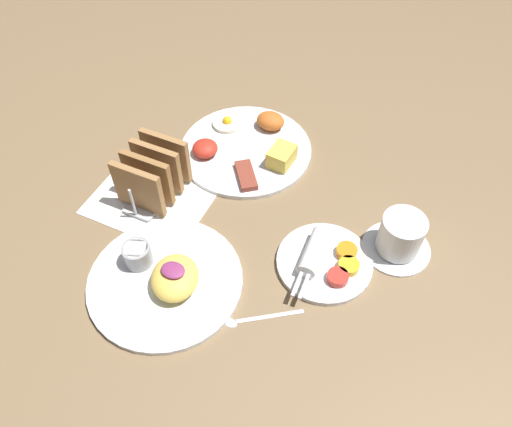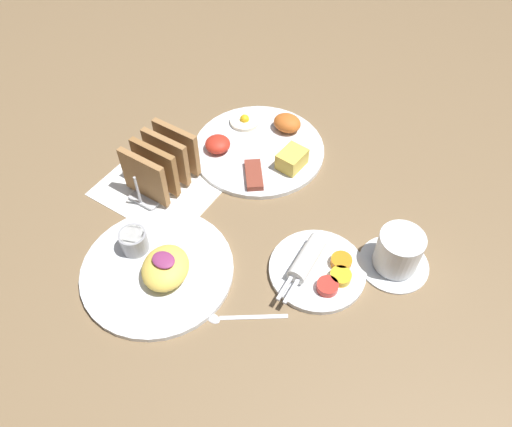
# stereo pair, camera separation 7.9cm
# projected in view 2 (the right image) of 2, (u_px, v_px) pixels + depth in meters

# --- Properties ---
(ground_plane) EXTENTS (3.00, 3.00, 0.00)m
(ground_plane) POSITION_uv_depth(u_px,v_px,m) (212.00, 228.00, 0.91)
(ground_plane) COLOR brown
(napkin_flat) EXTENTS (0.22, 0.22, 0.00)m
(napkin_flat) POSITION_uv_depth(u_px,v_px,m) (165.00, 182.00, 0.99)
(napkin_flat) COLOR white
(napkin_flat) RESTS_ON ground_plane
(plate_breakfast) EXTENTS (0.27, 0.27, 0.05)m
(plate_breakfast) POSITION_uv_depth(u_px,v_px,m) (260.00, 147.00, 1.04)
(plate_breakfast) COLOR white
(plate_breakfast) RESTS_ON ground_plane
(plate_condiments) EXTENTS (0.17, 0.18, 0.04)m
(plate_condiments) POSITION_uv_depth(u_px,v_px,m) (317.00, 268.00, 0.84)
(plate_condiments) COLOR white
(plate_condiments) RESTS_ON ground_plane
(plate_foreground) EXTENTS (0.26, 0.26, 0.06)m
(plate_foreground) POSITION_uv_depth(u_px,v_px,m) (157.00, 266.00, 0.84)
(plate_foreground) COLOR white
(plate_foreground) RESTS_ON ground_plane
(toast_rack) EXTENTS (0.10, 0.15, 0.10)m
(toast_rack) POSITION_uv_depth(u_px,v_px,m) (161.00, 164.00, 0.95)
(toast_rack) COLOR #B7B7BC
(toast_rack) RESTS_ON ground_plane
(coffee_cup) EXTENTS (0.12, 0.12, 0.08)m
(coffee_cup) POSITION_uv_depth(u_px,v_px,m) (398.00, 253.00, 0.83)
(coffee_cup) COLOR white
(coffee_cup) RESTS_ON ground_plane
(teaspoon) EXTENTS (0.11, 0.08, 0.01)m
(teaspoon) POSITION_uv_depth(u_px,v_px,m) (233.00, 317.00, 0.80)
(teaspoon) COLOR silver
(teaspoon) RESTS_ON ground_plane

